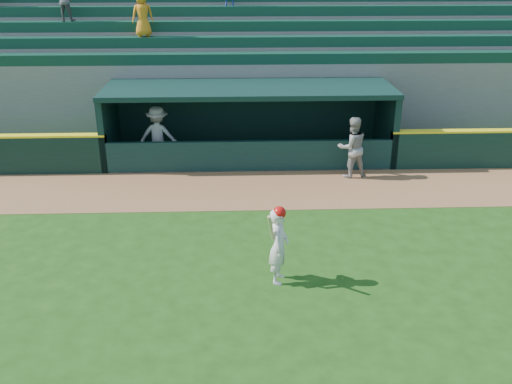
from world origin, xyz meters
TOP-DOWN VIEW (x-y plane):
  - ground at (0.00, 0.00)m, footprint 120.00×120.00m
  - warning_track at (0.00, 4.90)m, footprint 40.00×3.00m
  - dugout_player_front at (3.11, 5.89)m, footprint 1.05×0.90m
  - dugout_player_inside at (-2.98, 7.33)m, footprint 1.31×0.84m
  - dugout at (0.00, 8.00)m, footprint 9.40×2.80m
  - stands at (-0.03, 12.57)m, footprint 34.50×6.25m
  - batter_at_plate at (0.40, -0.19)m, footprint 0.54×0.81m

SIDE VIEW (x-z plane):
  - ground at x=0.00m, z-range 0.00..0.00m
  - warning_track at x=0.00m, z-range 0.00..0.01m
  - batter_at_plate at x=0.40m, z-range 0.00..1.73m
  - dugout_player_front at x=3.11m, z-range 0.00..1.90m
  - dugout_player_inside at x=-2.98m, z-range 0.00..1.92m
  - dugout at x=0.00m, z-range 0.13..2.59m
  - stands at x=-0.03m, z-range -1.37..6.17m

